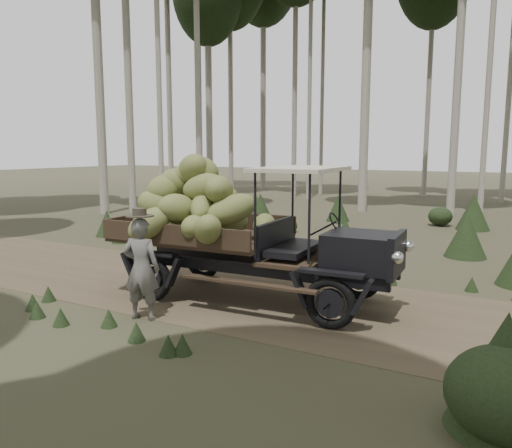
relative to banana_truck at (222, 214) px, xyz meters
name	(u,v)px	position (x,y,z in m)	size (l,w,h in m)	color
ground	(257,297)	(0.59, 0.30, -1.61)	(120.00, 120.00, 0.00)	#473D2B
dirt_track	(257,297)	(0.59, 0.30, -1.60)	(70.00, 4.00, 0.01)	brown
banana_truck	(222,214)	(0.00, 0.00, 0.00)	(5.61, 2.75, 2.87)	black
farmer	(141,267)	(-0.49, -1.72, -0.72)	(0.72, 0.57, 1.88)	#5F5D57
undergrowth	(185,295)	(0.39, -1.70, -1.07)	(23.15, 23.34, 1.34)	#233319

